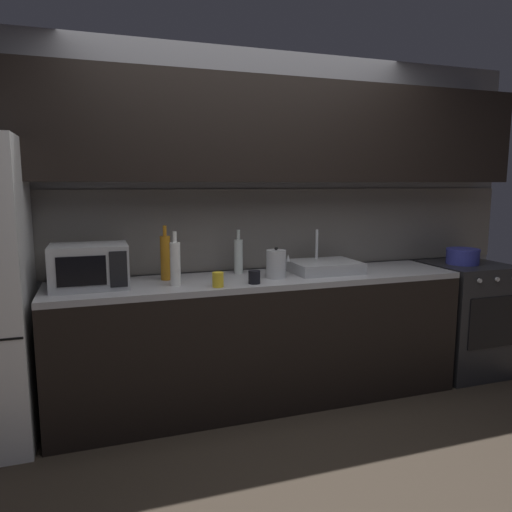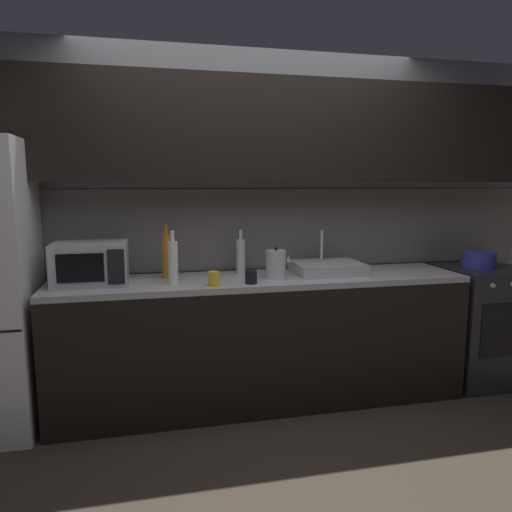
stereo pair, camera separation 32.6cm
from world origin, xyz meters
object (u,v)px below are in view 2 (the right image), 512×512
at_px(oven_range, 480,324).
at_px(wine_bottle_white, 173,262).
at_px(mug_yellow, 214,279).
at_px(mug_dark, 251,277).
at_px(wine_bottle_amber, 166,256).
at_px(wine_bottle_clear, 241,255).
at_px(cooking_pot, 478,260).
at_px(kettle, 276,264).
at_px(microwave, 91,263).

xyz_separation_m(oven_range, wine_bottle_white, (-2.37, -0.09, 0.59)).
distance_m(oven_range, mug_yellow, 2.19).
bearing_deg(mug_dark, wine_bottle_amber, 149.65).
bearing_deg(mug_yellow, wine_bottle_clear, 57.99).
distance_m(wine_bottle_clear, mug_yellow, 0.48).
bearing_deg(oven_range, wine_bottle_amber, 177.29).
relative_size(oven_range, cooking_pot, 3.51).
relative_size(wine_bottle_white, mug_yellow, 3.67).
relative_size(oven_range, mug_yellow, 9.60).
relative_size(wine_bottle_clear, mug_dark, 3.69).
xyz_separation_m(kettle, cooking_pot, (1.62, 0.06, -0.03)).
xyz_separation_m(kettle, mug_dark, (-0.20, -0.13, -0.05)).
height_order(oven_range, kettle, kettle).
bearing_deg(wine_bottle_white, microwave, 167.99).
distance_m(microwave, wine_bottle_white, 0.52).
bearing_deg(wine_bottle_amber, mug_dark, -30.35).
height_order(wine_bottle_amber, wine_bottle_clear, wine_bottle_amber).
xyz_separation_m(kettle, mug_yellow, (-0.45, -0.16, -0.05)).
distance_m(oven_range, cooking_pot, 0.51).
bearing_deg(cooking_pot, kettle, -177.91).
distance_m(microwave, mug_yellow, 0.80).
distance_m(oven_range, kettle, 1.76).
xyz_separation_m(oven_range, mug_dark, (-1.88, -0.19, 0.49)).
bearing_deg(wine_bottle_clear, oven_range, -5.70).
bearing_deg(kettle, microwave, 176.32).
bearing_deg(wine_bottle_amber, wine_bottle_white, -80.67).
bearing_deg(mug_dark, oven_range, 5.86).
relative_size(kettle, cooking_pot, 0.84).
bearing_deg(cooking_pot, microwave, 179.63).
relative_size(microwave, wine_bottle_amber, 1.26).
relative_size(oven_range, mug_dark, 10.54).
height_order(kettle, wine_bottle_amber, wine_bottle_amber).
height_order(wine_bottle_clear, cooking_pot, wine_bottle_clear).
bearing_deg(mug_yellow, microwave, 162.69).
bearing_deg(kettle, mug_dark, -146.34).
height_order(kettle, cooking_pot, kettle).
relative_size(wine_bottle_amber, mug_yellow, 3.90).
xyz_separation_m(microwave, kettle, (1.21, -0.08, -0.04)).
relative_size(kettle, wine_bottle_amber, 0.59).
xyz_separation_m(wine_bottle_white, cooking_pot, (2.32, 0.09, -0.08)).
height_order(wine_bottle_clear, wine_bottle_white, wine_bottle_white).
bearing_deg(mug_yellow, wine_bottle_white, 152.50).
distance_m(oven_range, wine_bottle_amber, 2.48).
bearing_deg(wine_bottle_amber, kettle, -13.31).
height_order(microwave, mug_yellow, microwave).
bearing_deg(microwave, oven_range, -0.39).
xyz_separation_m(oven_range, microwave, (-2.88, 0.02, 0.58)).
xyz_separation_m(kettle, wine_bottle_amber, (-0.73, 0.17, 0.06)).
bearing_deg(microwave, cooking_pot, -0.37).
distance_m(wine_bottle_clear, cooking_pot, 1.83).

